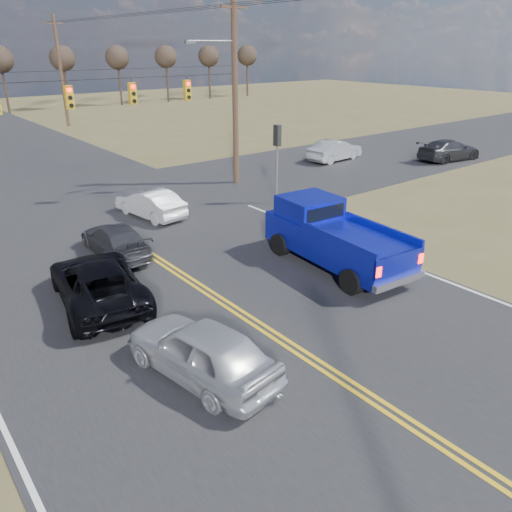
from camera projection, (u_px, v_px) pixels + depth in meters
ground at (392, 413)px, 10.92m from camera, size 160.00×160.00×0.00m
road_main at (167, 266)px, 18.13m from camera, size 14.00×120.00×0.02m
road_cross at (85, 213)px, 23.90m from camera, size 120.00×12.00×0.02m
signal_gantry at (83, 103)px, 22.06m from camera, size 19.60×4.83×10.00m
utility_poles at (78, 101)px, 21.14m from camera, size 19.60×58.32×10.00m
treeline at (13, 78)px, 28.14m from camera, size 87.00×117.80×7.40m
pickup_truck at (333, 237)px, 17.89m from camera, size 2.79×6.13×2.24m
silver_suv at (201, 350)px, 11.88m from camera, size 2.40×4.49×1.45m
black_suv at (98, 282)px, 15.32m from camera, size 3.16×5.38×1.41m
white_car_queue at (150, 203)px, 23.11m from camera, size 1.92×4.08×1.29m
dgrey_car_queue at (115, 240)px, 18.90m from camera, size 1.99×4.27×1.20m
cross_car_east_near at (335, 150)px, 34.30m from camera, size 1.92×4.48×1.43m
cross_car_east_far at (449, 150)px, 34.43m from camera, size 2.62×5.13×1.43m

